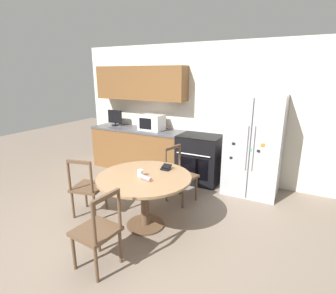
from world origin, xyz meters
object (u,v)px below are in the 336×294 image
at_px(oven_range, 200,158).
at_px(candle_glass, 140,173).
at_px(microwave, 152,122).
at_px(countertop_tv, 115,117).
at_px(dining_chair_left, 88,188).
at_px(dining_chair_near, 98,231).
at_px(refrigerator, 254,145).
at_px(wallet, 166,168).
at_px(dining_chair_far, 180,176).

xyz_separation_m(oven_range, candle_glass, (-0.13, -1.85, 0.30)).
height_order(oven_range, microwave, microwave).
height_order(microwave, countertop_tv, countertop_tv).
distance_m(countertop_tv, dining_chair_left, 2.42).
height_order(microwave, dining_chair_left, microwave).
height_order(oven_range, candle_glass, oven_range).
distance_m(dining_chair_near, candle_glass, 0.95).
bearing_deg(microwave, refrigerator, -2.34).
bearing_deg(oven_range, wallet, -87.98).
bearing_deg(candle_glass, dining_chair_near, -87.39).
xyz_separation_m(dining_chair_far, candle_glass, (-0.14, -0.93, 0.34)).
xyz_separation_m(refrigerator, oven_range, (-0.98, 0.04, -0.39)).
distance_m(oven_range, dining_chair_near, 2.74).
bearing_deg(oven_range, dining_chair_far, -89.23).
bearing_deg(dining_chair_far, refrigerator, 147.60).
height_order(refrigerator, wallet, refrigerator).
xyz_separation_m(refrigerator, dining_chair_left, (-1.96, -1.93, -0.42)).
distance_m(oven_range, microwave, 1.25).
height_order(dining_chair_far, candle_glass, dining_chair_far).
relative_size(oven_range, dining_chair_left, 1.20).
relative_size(oven_range, countertop_tv, 3.09).
distance_m(dining_chair_far, wallet, 0.65).
xyz_separation_m(countertop_tv, dining_chair_far, (2.10, -1.01, -0.65)).
xyz_separation_m(refrigerator, countertop_tv, (-3.06, 0.13, 0.23)).
bearing_deg(dining_chair_left, countertop_tv, 104.76).
bearing_deg(dining_chair_far, dining_chair_near, 11.77).
bearing_deg(dining_chair_near, countertop_tv, 40.56).
bearing_deg(candle_glass, microwave, 117.00).
distance_m(oven_range, candle_glass, 1.88).
xyz_separation_m(microwave, dining_chair_left, (0.12, -2.01, -0.62)).
distance_m(countertop_tv, candle_glass, 2.77).
relative_size(microwave, dining_chair_far, 0.53).
bearing_deg(dining_chair_left, dining_chair_near, -54.26).
height_order(countertop_tv, candle_glass, countertop_tv).
relative_size(dining_chair_near, candle_glass, 10.32).
relative_size(dining_chair_near, wallet, 6.97).
bearing_deg(wallet, microwave, 127.03).
distance_m(microwave, wallet, 1.94).
xyz_separation_m(oven_range, wallet, (0.05, -1.48, 0.29)).
relative_size(refrigerator, countertop_tv, 4.90).
bearing_deg(microwave, dining_chair_left, -86.67).
xyz_separation_m(oven_range, dining_chair_near, (-0.09, -2.74, -0.03)).
distance_m(microwave, countertop_tv, 0.99).
distance_m(oven_range, countertop_tv, 2.18).
height_order(oven_range, countertop_tv, countertop_tv).
xyz_separation_m(dining_chair_left, candle_glass, (0.85, 0.11, 0.34)).
xyz_separation_m(refrigerator, dining_chair_near, (-1.07, -2.70, -0.42)).
xyz_separation_m(dining_chair_far, wallet, (0.04, -0.56, 0.33)).
distance_m(dining_chair_far, dining_chair_near, 1.82).
distance_m(oven_range, dining_chair_far, 0.92).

